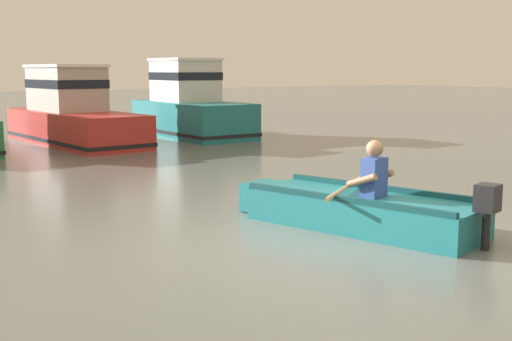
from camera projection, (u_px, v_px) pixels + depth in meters
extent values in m
plane|color=slate|center=(345.00, 248.00, 7.79)|extent=(120.00, 120.00, 0.00)
cube|color=#1E727A|center=(363.00, 212.00, 8.71)|extent=(1.97, 3.29, 0.44)
cube|color=#1E727A|center=(263.00, 196.00, 9.82)|extent=(0.70, 0.56, 0.42)
cube|color=#103F43|center=(342.00, 199.00, 8.29)|extent=(0.98, 2.92, 0.08)
cube|color=#103F43|center=(383.00, 188.00, 9.06)|extent=(0.98, 2.92, 0.08)
cube|color=teal|center=(370.00, 200.00, 8.62)|extent=(1.05, 0.57, 0.06)
cylinder|color=black|center=(486.00, 227.00, 7.65)|extent=(0.13, 0.13, 0.54)
cube|color=black|center=(488.00, 198.00, 7.60)|extent=(0.34, 0.31, 0.32)
cube|color=#334C99|center=(374.00, 177.00, 8.54)|extent=(0.39, 0.31, 0.52)
sphere|color=#9E7051|center=(375.00, 148.00, 8.49)|extent=(0.22, 0.22, 0.22)
cylinder|color=#9E7051|center=(362.00, 181.00, 8.41)|extent=(0.21, 0.43, 0.23)
cylinder|color=#9E7051|center=(379.00, 176.00, 8.75)|extent=(0.21, 0.43, 0.23)
cylinder|color=tan|center=(347.00, 187.00, 9.01)|extent=(1.67, 1.21, 0.06)
cube|color=#B72D28|center=(75.00, 127.00, 18.65)|extent=(2.52, 5.96, 0.91)
cube|color=black|center=(76.00, 138.00, 18.69)|extent=(2.57, 6.01, 0.10)
cube|color=#B2ADA3|center=(66.00, 89.00, 18.89)|extent=(1.74, 2.58, 1.23)
cube|color=black|center=(66.00, 84.00, 18.86)|extent=(1.77, 2.61, 0.24)
cube|color=white|center=(65.00, 66.00, 18.79)|extent=(1.82, 2.71, 0.08)
cube|color=#1E727A|center=(192.00, 119.00, 20.60)|extent=(2.18, 4.77, 1.08)
cube|color=black|center=(193.00, 130.00, 20.66)|extent=(2.22, 4.81, 0.10)
cube|color=silver|center=(185.00, 81.00, 20.76)|extent=(1.62, 2.03, 1.27)
cube|color=black|center=(185.00, 76.00, 20.74)|extent=(1.65, 2.07, 0.24)
cube|color=white|center=(185.00, 60.00, 20.66)|extent=(1.70, 2.14, 0.08)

